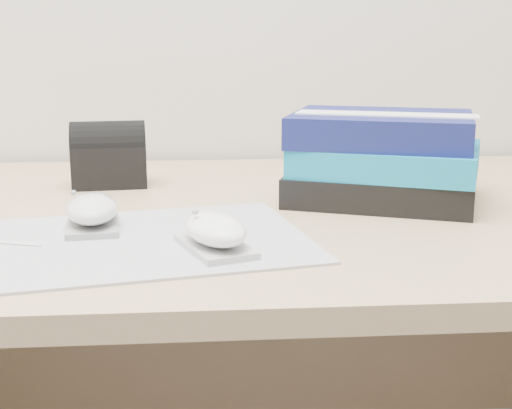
{
  "coord_description": "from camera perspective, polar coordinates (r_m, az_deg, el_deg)",
  "views": [
    {
      "loc": [
        -0.19,
        0.58,
        0.97
      ],
      "look_at": [
        -0.12,
        1.42,
        0.77
      ],
      "focal_mm": 50.0,
      "sensor_mm": 36.0,
      "label": 1
    }
  ],
  "objects": [
    {
      "name": "mouse_front",
      "position": [
        0.81,
        -3.29,
        -2.21
      ],
      "size": [
        0.1,
        0.13,
        0.05
      ],
      "color": "#ACACAF",
      "rests_on": "mousepad"
    },
    {
      "name": "book_stack",
      "position": [
        1.08,
        10.14,
        3.7
      ],
      "size": [
        0.33,
        0.29,
        0.13
      ],
      "color": "black",
      "rests_on": "desk"
    },
    {
      "name": "mousepad",
      "position": [
        0.87,
        -8.63,
        -2.86
      ],
      "size": [
        0.43,
        0.36,
        0.0
      ],
      "primitive_type": "cube",
      "rotation": [
        0.0,
        0.0,
        0.2
      ],
      "color": "gray",
      "rests_on": "desk"
    },
    {
      "name": "desk",
      "position": [
        1.18,
        5.0,
        -10.42
      ],
      "size": [
        1.6,
        0.8,
        0.73
      ],
      "color": "tan",
      "rests_on": "ground"
    },
    {
      "name": "pouch",
      "position": [
        1.19,
        -11.69,
        3.92
      ],
      "size": [
        0.13,
        0.09,
        0.11
      ],
      "color": "black",
      "rests_on": "desk"
    },
    {
      "name": "mouse_rear",
      "position": [
        0.93,
        -12.98,
        -0.53
      ],
      "size": [
        0.08,
        0.12,
        0.05
      ],
      "color": "gray",
      "rests_on": "mousepad"
    }
  ]
}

